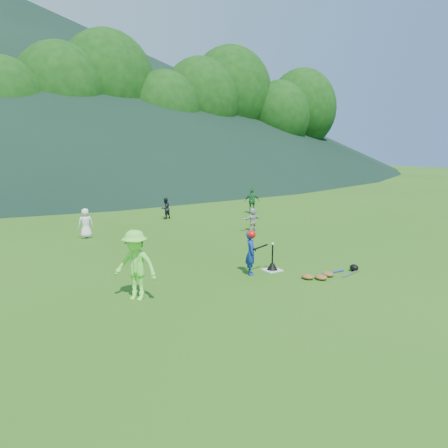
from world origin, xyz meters
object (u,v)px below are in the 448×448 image
Objects in this scene: adult_coach at (136,265)px; equipment_pile at (328,274)px; fielder_a at (86,223)px; fielder_c at (252,201)px; batter_child at (251,253)px; batting_tee at (272,266)px; fielder_d at (253,219)px; home_plate at (272,270)px; fielder_b at (166,208)px.

adult_coach is 0.86× the size of equipment_pile.
fielder_c is at bearing -163.00° from fielder_a.
batter_child is 1.69× the size of batting_tee.
fielder_d is 6.40m from equipment_pile.
batter_child is 2.07m from equipment_pile.
home_plate is 0.91m from batter_child.
fielder_b is (1.78, 9.42, -0.08)m from batter_child.
fielder_c is (9.39, 8.93, -0.15)m from adult_coach.
batter_child is at bearing 54.92° from adult_coach.
batting_tee is at bearing 120.50° from fielder_a.
equipment_pile is at bearing 69.12° from fielder_b.
adult_coach reaches higher than batter_child.
fielder_c is at bearing -6.02° from batter_child.
fielder_c is 0.70× the size of equipment_pile.
adult_coach reaches higher than equipment_pile.
equipment_pile is (-4.56, -9.88, -0.56)m from fielder_c.
batter_child is 1.17× the size of fielder_b.
fielder_a is at bearing 116.49° from equipment_pile.
fielder_d is 1.36× the size of batting_tee.
equipment_pile is at bearing -97.78° from batter_child.
batter_child reaches higher than fielder_b.
fielder_b reaches higher than batting_tee.
home_plate is at bearing 126.32° from equipment_pile.
adult_coach reaches higher than fielder_c.
batter_child reaches higher than fielder_a.
fielder_a is 9.16m from equipment_pile.
equipment_pile is at bearing 122.41° from fielder_a.
fielder_c is 10.90m from equipment_pile.
home_plate is at bearing 54.03° from adult_coach.
adult_coach is 1.58× the size of fielder_b.
batter_child is at bearing 179.69° from batting_tee.
adult_coach is 1.68× the size of fielder_d.
adult_coach is 7.28m from fielder_a.
fielder_c is 4.62m from fielder_d.
fielder_a is at bearing -26.59° from fielder_d.
batter_child reaches higher than batting_tee.
fielder_d is at bearing -6.32° from batter_child.
fielder_c is at bearing 150.39° from fielder_b.
fielder_d is at bearing 166.65° from fielder_a.
batting_tee is (-2.80, -4.89, -0.33)m from fielder_d.
batter_child is 0.84m from batting_tee.
fielder_a is (-2.48, 6.98, -0.03)m from batter_child.
fielder_b is 1.44× the size of batting_tee.
fielder_a is at bearing 114.58° from home_plate.
fielder_a is 8.81m from fielder_c.
batting_tee is at bearing 87.98° from fielder_c.
adult_coach reaches higher than fielder_a.
adult_coach is 12.97m from fielder_c.
home_plate is 7.70m from fielder_a.
adult_coach is (-3.24, -0.26, 0.20)m from batter_child.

